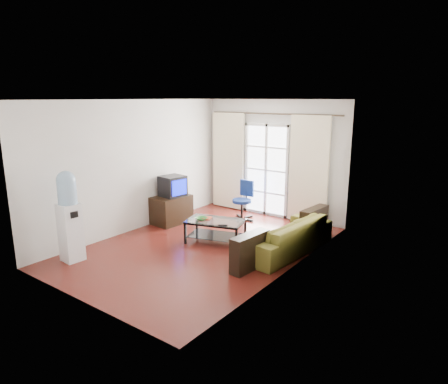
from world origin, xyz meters
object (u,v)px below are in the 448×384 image
(task_chair, at_px, (243,208))
(coffee_table, at_px, (216,228))
(sofa, at_px, (285,235))
(tv_stand, at_px, (172,209))
(water_cooler, at_px, (69,215))
(crt_tv, at_px, (172,186))

(task_chair, bearing_deg, coffee_table, -74.37)
(sofa, relative_size, coffee_table, 1.75)
(tv_stand, bearing_deg, water_cooler, -84.00)
(tv_stand, relative_size, crt_tv, 1.52)
(sofa, height_order, coffee_table, sofa)
(coffee_table, height_order, crt_tv, crt_tv)
(tv_stand, relative_size, water_cooler, 0.53)
(sofa, distance_m, water_cooler, 3.78)
(sofa, height_order, task_chair, task_chair)
(sofa, distance_m, tv_stand, 2.84)
(sofa, distance_m, task_chair, 2.06)
(crt_tv, bearing_deg, task_chair, 52.08)
(crt_tv, bearing_deg, water_cooler, -80.12)
(sofa, bearing_deg, tv_stand, -84.84)
(crt_tv, distance_m, water_cooler, 2.60)
(sofa, bearing_deg, water_cooler, -41.83)
(sofa, bearing_deg, crt_tv, -85.64)
(sofa, bearing_deg, task_chair, -118.83)
(task_chair, xyz_separation_m, water_cooler, (-1.04, -3.70, 0.55))
(coffee_table, xyz_separation_m, crt_tv, (-1.55, 0.44, 0.55))
(tv_stand, xyz_separation_m, water_cooler, (0.10, -2.56, 0.51))
(sofa, relative_size, tv_stand, 2.56)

